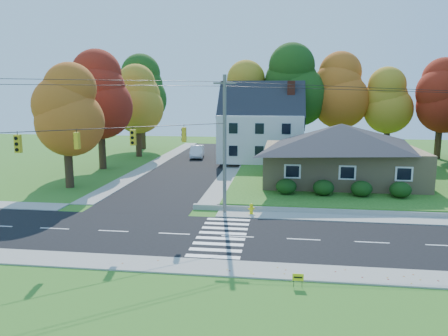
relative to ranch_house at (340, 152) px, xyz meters
name	(u,v)px	position (x,y,z in m)	size (l,w,h in m)	color
ground	(238,237)	(-8.00, -16.00, -3.27)	(120.00, 120.00, 0.00)	#3D7923
road_main	(238,237)	(-8.00, -16.00, -3.26)	(90.00, 8.00, 0.02)	black
road_cross	(194,165)	(-16.00, 10.00, -3.25)	(8.00, 44.00, 0.02)	black
sidewalk_north	(245,214)	(-8.00, -11.00, -3.23)	(90.00, 2.00, 0.08)	#9C9A90
sidewalk_south	(227,268)	(-8.00, -21.00, -3.23)	(90.00, 2.00, 0.08)	#9C9A90
lawn	(382,175)	(5.00, 5.00, -3.02)	(30.00, 30.00, 0.50)	#3D7923
ranch_house	(340,152)	(0.00, 0.00, 0.00)	(14.60, 10.60, 5.40)	tan
colonial_house	(262,127)	(-7.96, 12.00, 1.32)	(10.40, 8.40, 9.60)	silver
hedge_row	(342,188)	(-0.50, -6.20, -2.13)	(10.70, 1.70, 1.27)	#163A10
traffic_infrastructure	(238,151)	(-8.15, -14.65, 1.88)	(38.10, 10.66, 10.00)	#666059
tree_lot_0	(249,96)	(-10.00, 18.00, 5.04)	(6.72, 6.72, 12.51)	#3F2A19
tree_lot_1	(294,86)	(-4.00, 17.00, 6.35)	(7.84, 7.84, 14.60)	#3F2A19
tree_lot_2	(340,91)	(2.00, 18.00, 5.70)	(7.28, 7.28, 13.56)	#3F2A19
tree_lot_3	(389,101)	(8.00, 17.00, 4.39)	(6.16, 6.16, 11.47)	#3F2A19
tree_lot_4	(442,96)	(14.00, 16.00, 5.04)	(6.72, 6.72, 12.51)	#3F2A19
tree_west_0	(65,110)	(-25.00, -4.00, 3.89)	(6.16, 6.16, 11.47)	#3F2A19
tree_west_1	(100,95)	(-26.00, 6.00, 5.20)	(7.28, 7.28, 13.56)	#3F2A19
tree_west_2	(137,99)	(-25.00, 16.00, 4.54)	(6.72, 6.72, 12.51)	#3F2A19
tree_west_3	(141,90)	(-27.00, 24.00, 5.85)	(7.84, 7.84, 14.60)	#3F2A19
white_car	(197,152)	(-16.83, 15.92, -2.44)	(1.71, 4.91, 1.62)	white
fire_hydrant	(251,209)	(-7.52, -11.00, -2.86)	(0.48, 0.38, 0.85)	yellow
yard_sign	(298,278)	(-4.55, -22.61, -2.81)	(0.51, 0.04, 0.64)	black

